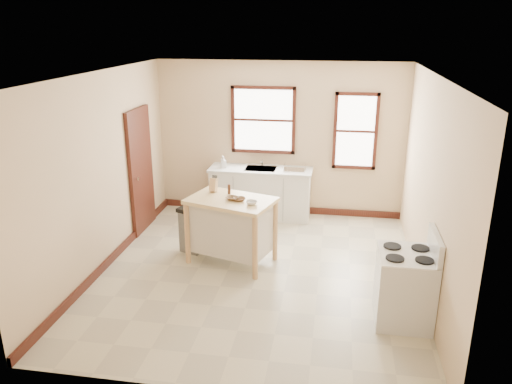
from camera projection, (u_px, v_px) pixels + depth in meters
floor at (258, 272)px, 7.21m from camera, size 5.00×5.00×0.00m
ceiling at (258, 74)px, 6.30m from camera, size 5.00×5.00×0.00m
wall_back at (280, 139)px, 9.09m from camera, size 4.50×0.04×2.80m
wall_left at (102, 172)px, 7.10m from camera, size 0.04×5.00×2.80m
wall_right at (430, 188)px, 6.41m from camera, size 0.04×5.00×2.80m
window_main at (263, 120)px, 9.00m from camera, size 1.17×0.06×1.22m
window_side at (355, 131)px, 8.80m from camera, size 0.77×0.06×1.37m
door_left at (141, 171)px, 8.42m from camera, size 0.06×0.90×2.10m
baseboard_back at (278, 209)px, 9.49m from camera, size 4.50×0.04×0.12m
baseboard_left at (113, 257)px, 7.53m from camera, size 0.04×5.00×0.12m
sink_counter at (261, 192)px, 9.16m from camera, size 1.86×0.62×0.92m
faucet at (262, 160)px, 9.14m from camera, size 0.03×0.03×0.22m
soap_bottle_a at (223, 162)px, 9.03m from camera, size 0.09×0.09×0.22m
soap_bottle_b at (224, 162)px, 9.03m from camera, size 0.12×0.12×0.20m
dish_rack at (295, 168)px, 8.87m from camera, size 0.41×0.32×0.10m
kitchen_island at (231, 231)px, 7.39m from camera, size 1.39×1.10×1.00m
knife_block at (214, 185)px, 7.51m from camera, size 0.11×0.11×0.20m
pepper_grinder at (229, 189)px, 7.42m from camera, size 0.06×0.06×0.15m
bowl_a at (232, 198)px, 7.19m from camera, size 0.23×0.23×0.04m
bowl_b at (240, 199)px, 7.15m from camera, size 0.23×0.23×0.04m
bowl_c at (252, 203)px, 7.00m from camera, size 0.20×0.20×0.05m
trash_bin at (192, 229)px, 7.78m from camera, size 0.46×0.42×0.72m
gas_stove at (405, 277)px, 5.88m from camera, size 0.71×0.71×1.15m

